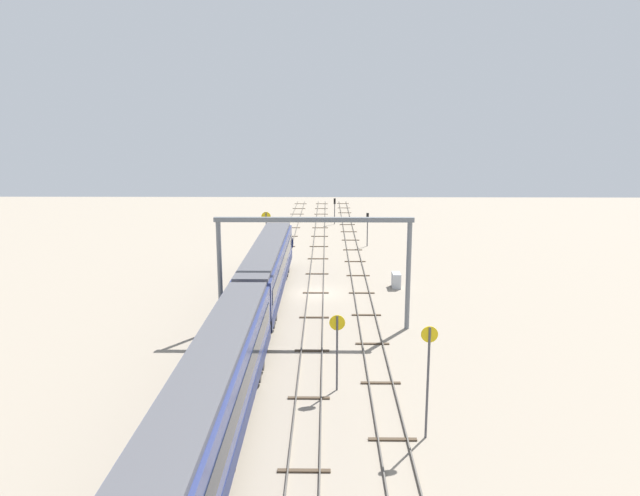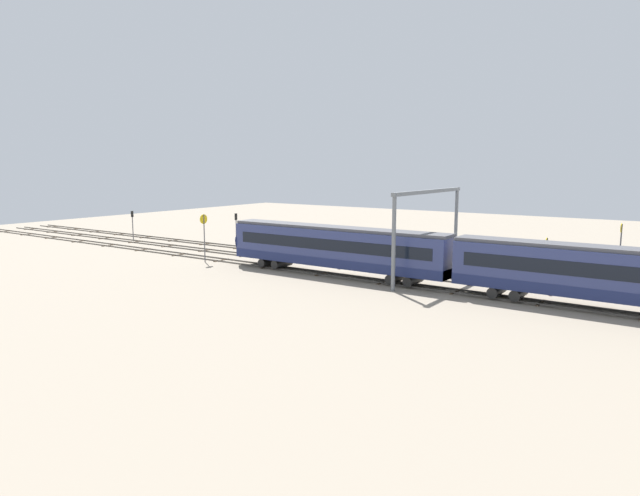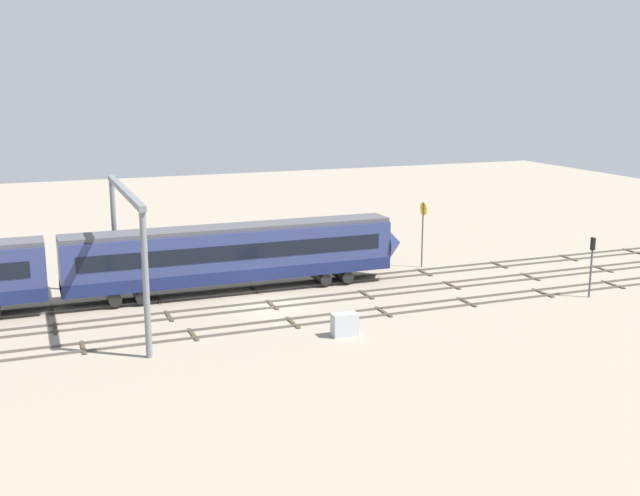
# 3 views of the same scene
# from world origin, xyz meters

# --- Properties ---
(ground_plane) EXTENTS (151.16, 151.16, 0.00)m
(ground_plane) POSITION_xyz_m (0.00, 0.00, 0.00)
(ground_plane) COLOR gray
(track_near_foreground) EXTENTS (135.16, 2.40, 0.16)m
(track_near_foreground) POSITION_xyz_m (0.00, -4.28, 0.07)
(track_near_foreground) COLOR #59544C
(track_near_foreground) RESTS_ON ground
(track_second_near) EXTENTS (135.16, 2.40, 0.16)m
(track_second_near) POSITION_xyz_m (-0.00, 0.00, 0.07)
(track_second_near) COLOR #59544C
(track_second_near) RESTS_ON ground
(track_with_train) EXTENTS (135.16, 2.40, 0.16)m
(track_with_train) POSITION_xyz_m (-0.00, 4.28, 0.07)
(track_with_train) COLOR #59544C
(track_with_train) RESTS_ON ground
(overhead_gantry) EXTENTS (0.40, 14.84, 8.62)m
(overhead_gantry) POSITION_xyz_m (-9.52, -0.04, 6.26)
(overhead_gantry) COLOR slate
(overhead_gantry) RESTS_ON ground
(speed_sign_mid_trackside) EXTENTS (0.14, 1.09, 5.46)m
(speed_sign_mid_trackside) POSITION_xyz_m (15.01, 6.10, 3.67)
(speed_sign_mid_trackside) COLOR #4C4C51
(speed_sign_mid_trackside) RESTS_ON ground
(signal_light_trackside_approach) EXTENTS (0.31, 0.32, 4.36)m
(signal_light_trackside_approach) POSITION_xyz_m (21.80, -6.26, 2.86)
(signal_light_trackside_approach) COLOR #4C4C51
(signal_light_trackside_approach) RESTS_ON ground
(relay_cabinet) EXTENTS (1.60, 0.77, 1.42)m
(relay_cabinet) POSITION_xyz_m (2.14, -7.71, 0.71)
(relay_cabinet) COLOR #B2B7BC
(relay_cabinet) RESTS_ON ground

